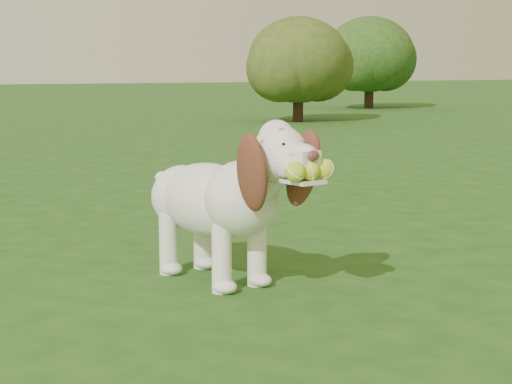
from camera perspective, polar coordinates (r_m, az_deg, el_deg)
name	(u,v)px	position (r m, az deg, el deg)	size (l,w,h in m)	color
ground	(164,312)	(3.27, -6.17, -7.96)	(80.00, 80.00, 0.00)	#1D4614
dog	(223,195)	(3.59, -2.19, -0.22)	(0.53, 1.09, 0.72)	white
shrub_h	(370,54)	(18.55, 7.59, 9.08)	(1.88, 1.88, 1.95)	#382314
shrub_d	(298,60)	(14.07, 2.84, 8.79)	(1.65, 1.65, 1.71)	#382314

